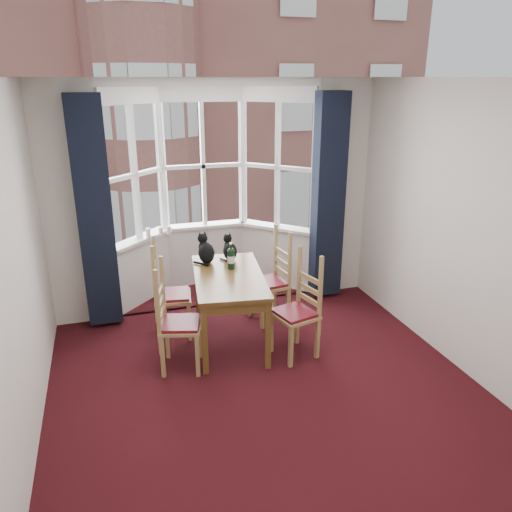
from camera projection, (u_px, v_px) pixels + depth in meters
name	position (u px, v px, depth m)	size (l,w,h in m)	color
floor	(274.00, 403.00, 4.54)	(4.50, 4.50, 0.00)	black
ceiling	(279.00, 77.00, 3.59)	(4.50, 4.50, 0.00)	white
wall_left	(9.00, 288.00, 3.52)	(4.50, 4.50, 0.00)	silver
wall_right	(480.00, 237.00, 4.62)	(4.50, 4.50, 0.00)	silver
wall_near	(457.00, 440.00, 2.04)	(4.00, 4.00, 0.00)	silver
wall_back_pier_left	(73.00, 208.00, 5.64)	(0.70, 0.12, 2.80)	silver
wall_back_pier_right	(339.00, 190.00, 6.55)	(0.70, 0.12, 2.80)	silver
bay_window	(208.00, 190.00, 6.54)	(2.76, 0.94, 2.80)	white
curtain_left	(95.00, 215.00, 5.56)	(0.38, 0.22, 2.60)	black
curtain_right	(328.00, 198.00, 6.34)	(0.38, 0.22, 2.60)	black
dining_table	(229.00, 284.00, 5.41)	(0.90, 1.45, 0.79)	brown
chair_left_near	(172.00, 325.00, 4.96)	(0.49, 0.51, 0.92)	#A78B51
chair_left_far	(165.00, 297.00, 5.60)	(0.46, 0.47, 0.92)	#A78B51
chair_right_near	(302.00, 312.00, 5.23)	(0.49, 0.51, 0.92)	#A78B51
chair_right_far	(275.00, 282.00, 5.99)	(0.45, 0.47, 0.92)	#A78B51
cat_left	(206.00, 251.00, 5.69)	(0.24, 0.29, 0.36)	black
cat_right	(230.00, 250.00, 5.79)	(0.18, 0.24, 0.31)	black
wine_bottle	(231.00, 258.00, 5.50)	(0.08, 0.08, 0.30)	black
candle_tall	(148.00, 233.00, 6.34)	(0.06, 0.06, 0.12)	white
candle_short	(161.00, 231.00, 6.41)	(0.06, 0.06, 0.11)	white
candle_extra	(169.00, 230.00, 6.46)	(0.05, 0.05, 0.11)	white
street	(127.00, 208.00, 35.59)	(80.00, 80.00, 0.00)	#333335
tenement_building	(138.00, 115.00, 16.61)	(18.40, 7.80, 15.20)	#9E5D52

